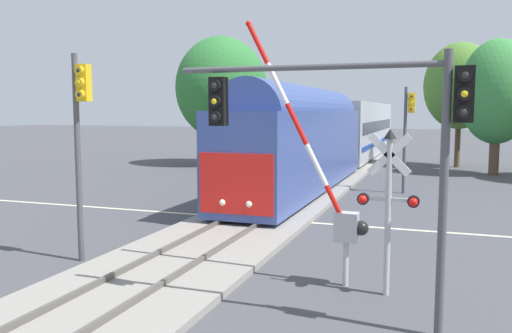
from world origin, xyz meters
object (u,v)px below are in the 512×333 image
(crossing_gate_near, at_px, (335,201))
(oak_far_right, at_px, (497,92))
(traffic_signal_far_side, at_px, (408,122))
(traffic_signal_near_right, at_px, (358,121))
(commuter_train, at_px, (339,132))
(traffic_signal_median, at_px, (80,124))
(oak_behind_train, at_px, (221,88))
(elm_centre_background, at_px, (460,86))
(crossing_signal_mast, at_px, (388,195))

(crossing_gate_near, relative_size, oak_far_right, 0.72)
(traffic_signal_far_side, height_order, traffic_signal_near_right, traffic_signal_far_side)
(commuter_train, xyz_separation_m, traffic_signal_median, (-2.66, -24.47, 1.08))
(traffic_signal_median, bearing_deg, oak_behind_train, 104.81)
(commuter_train, distance_m, elm_centre_background, 10.22)
(oak_behind_train, bearing_deg, elm_centre_background, 13.71)
(traffic_signal_near_right, bearing_deg, traffic_signal_median, 165.97)
(crossing_gate_near, distance_m, oak_behind_train, 29.20)
(traffic_signal_near_right, height_order, traffic_signal_median, traffic_signal_median)
(traffic_signal_far_side, xyz_separation_m, traffic_signal_near_right, (0.09, -17.67, 0.40))
(traffic_signal_far_side, distance_m, elm_centre_background, 14.80)
(traffic_signal_far_side, bearing_deg, traffic_signal_near_right, -89.71)
(commuter_train, bearing_deg, oak_behind_train, 172.08)
(oak_far_right, bearing_deg, crossing_signal_mast, -99.86)
(commuter_train, height_order, crossing_signal_mast, commuter_train)
(traffic_signal_far_side, bearing_deg, elm_centre_background, 78.89)
(crossing_gate_near, height_order, oak_far_right, oak_far_right)
(elm_centre_background, bearing_deg, crossing_gate_near, -96.89)
(crossing_signal_mast, bearing_deg, traffic_signal_median, -179.95)
(traffic_signal_far_side, height_order, traffic_signal_median, traffic_signal_median)
(traffic_signal_near_right, xyz_separation_m, oak_behind_train, (-14.67, 27.76, 1.95))
(elm_centre_background, bearing_deg, traffic_signal_near_right, -94.86)
(oak_behind_train, height_order, elm_centre_background, oak_behind_train)
(crossing_gate_near, xyz_separation_m, crossing_signal_mast, (1.28, -0.36, 0.28))
(crossing_signal_mast, distance_m, elm_centre_background, 30.35)
(commuter_train, bearing_deg, crossing_signal_mast, -77.07)
(crossing_gate_near, xyz_separation_m, traffic_signal_median, (-6.99, -0.37, 1.80))
(elm_centre_background, height_order, oak_far_right, elm_centre_background)
(traffic_signal_median, distance_m, elm_centre_background, 31.92)
(crossing_signal_mast, bearing_deg, crossing_gate_near, 164.15)
(traffic_signal_near_right, bearing_deg, crossing_gate_near, 110.28)
(traffic_signal_far_side, bearing_deg, oak_behind_train, 145.33)
(oak_behind_train, relative_size, oak_far_right, 1.12)
(traffic_signal_near_right, bearing_deg, oak_far_right, 79.98)
(crossing_gate_near, height_order, oak_behind_train, oak_behind_train)
(traffic_signal_near_right, bearing_deg, elm_centre_background, 85.14)
(traffic_signal_far_side, height_order, oak_behind_train, oak_behind_train)
(commuter_train, relative_size, traffic_signal_near_right, 7.46)
(traffic_signal_near_right, relative_size, elm_centre_background, 0.61)
(crossing_gate_near, bearing_deg, crossing_signal_mast, -15.85)
(crossing_signal_mast, distance_m, traffic_signal_median, 8.42)
(traffic_signal_median, bearing_deg, elm_centre_background, 70.60)
(traffic_signal_near_right, relative_size, oak_far_right, 0.64)
(crossing_signal_mast, xyz_separation_m, oak_behind_train, (-15.10, 25.79, 3.65))
(elm_centre_background, bearing_deg, traffic_signal_far_side, -101.11)
(crossing_signal_mast, bearing_deg, commuter_train, 102.93)
(traffic_signal_far_side, bearing_deg, traffic_signal_median, -116.31)
(elm_centre_background, bearing_deg, oak_behind_train, -166.29)
(commuter_train, relative_size, oak_behind_train, 4.27)
(traffic_signal_median, distance_m, oak_behind_train, 26.76)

